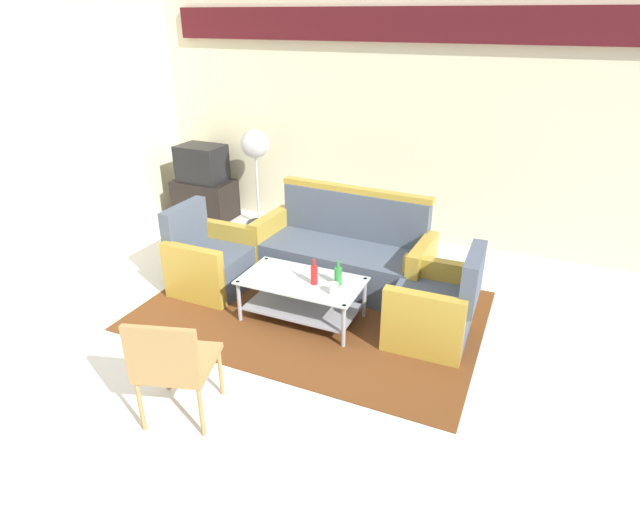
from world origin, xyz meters
name	(u,v)px	position (x,y,z in m)	size (l,w,h in m)	color
ground_plane	(278,362)	(0.00, 0.00, 0.00)	(14.00, 14.00, 0.00)	silver
wall_back	(395,116)	(0.00, 3.05, 1.48)	(6.52, 0.19, 2.80)	beige
rug	(312,310)	(-0.08, 0.84, 0.01)	(3.12, 2.12, 0.01)	brown
couch	(343,255)	(-0.03, 1.50, 0.32)	(1.83, 0.82, 0.96)	#4C5666
armchair_left	(210,262)	(-1.22, 0.86, 0.29)	(0.70, 0.76, 0.85)	#4C5666
armchair_right	(435,309)	(1.07, 0.86, 0.29)	(0.71, 0.77, 0.85)	#4C5666
coffee_table	(302,293)	(-0.10, 0.67, 0.27)	(1.10, 0.60, 0.40)	silver
bottle_green	(338,275)	(0.23, 0.73, 0.50)	(0.07, 0.07, 0.23)	#2D8C38
bottle_red	(314,275)	(0.03, 0.65, 0.50)	(0.06, 0.06, 0.24)	red
cup	(334,288)	(0.26, 0.55, 0.46)	(0.08, 0.08, 0.10)	silver
tv_stand	(205,199)	(-2.49, 2.55, 0.26)	(0.80, 0.50, 0.52)	black
television	(202,163)	(-2.49, 2.55, 0.76)	(0.61, 0.46, 0.48)	black
pedestal_fan	(255,150)	(-1.68, 2.60, 1.01)	(0.36, 0.36, 1.27)	#2D2D33
wicker_chair	(172,361)	(-0.31, -0.86, 0.49)	(0.60, 0.60, 0.84)	#AD844C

